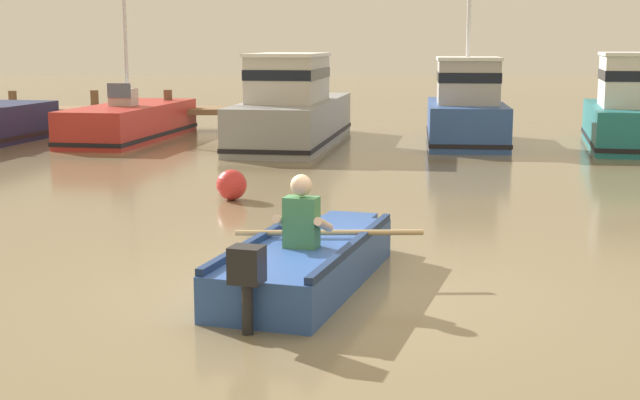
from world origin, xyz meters
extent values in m
plane|color=#7A6B4C|center=(0.00, 0.00, 0.00)|extent=(120.00, 120.00, 0.00)
cube|color=brown|center=(-6.92, 16.80, 0.57)|extent=(10.48, 1.50, 0.16)
cylinder|color=brown|center=(-9.35, 17.50, 0.55)|extent=(0.24, 0.24, 1.09)
cylinder|color=brown|center=(-6.92, 17.50, 0.55)|extent=(0.24, 0.24, 1.11)
cylinder|color=brown|center=(-4.50, 16.10, 0.60)|extent=(0.24, 0.24, 1.19)
cylinder|color=brown|center=(-2.08, 17.50, 0.49)|extent=(0.24, 0.24, 0.98)
cube|color=#2D519E|center=(-0.25, 0.16, 0.22)|extent=(1.93, 3.28, 0.44)
cube|color=#2D519E|center=(0.24, 1.82, 0.22)|extent=(0.69, 0.55, 0.42)
cube|color=navy|center=(-0.74, 0.31, 0.47)|extent=(0.94, 2.94, 0.08)
cube|color=navy|center=(0.24, 0.02, 0.47)|extent=(0.94, 2.94, 0.08)
cube|color=#3C62B2|center=(-0.28, 0.07, 0.40)|extent=(1.05, 0.55, 0.06)
cylinder|color=black|center=(-0.71, -1.42, 0.27)|extent=(0.12, 0.12, 0.54)
cube|color=black|center=(-0.71, -1.42, 0.62)|extent=(0.34, 0.31, 0.32)
cube|color=#3F7F4C|center=(-0.29, 0.02, 0.70)|extent=(0.39, 0.31, 0.52)
sphere|color=beige|center=(-0.29, 0.02, 1.08)|extent=(0.22, 0.22, 0.22)
cylinder|color=beige|center=(-0.49, 0.13, 0.68)|extent=(0.21, 0.43, 0.23)
cylinder|color=beige|center=(-0.07, 0.00, 0.68)|extent=(0.21, 0.43, 0.23)
cylinder|color=tan|center=(-0.01, 0.46, 0.50)|extent=(2.00, 0.12, 0.06)
cube|color=#B72D28|center=(-5.16, 14.25, 0.45)|extent=(2.66, 5.73, 0.90)
cube|color=black|center=(-5.16, 14.25, 0.16)|extent=(2.70, 5.78, 0.10)
cube|color=#B2ADA3|center=(-5.23, 13.84, 1.12)|extent=(0.69, 0.60, 0.44)
cube|color=slate|center=(-5.27, 13.58, 1.30)|extent=(0.61, 0.14, 0.36)
cylinder|color=silver|center=(-5.18, 14.11, 2.58)|extent=(0.10, 0.10, 3.35)
cube|color=gray|center=(-0.90, 13.38, 0.54)|extent=(2.98, 7.00, 1.09)
cube|color=black|center=(-0.90, 13.38, 0.19)|extent=(3.02, 7.05, 0.10)
cube|color=beige|center=(-0.99, 12.78, 1.62)|extent=(1.96, 3.05, 1.07)
cube|color=black|center=(-0.99, 12.78, 1.76)|extent=(2.00, 3.08, 0.24)
cube|color=white|center=(-0.99, 12.78, 2.20)|extent=(2.06, 3.20, 0.08)
cube|color=#2D519E|center=(3.38, 13.34, 0.51)|extent=(2.25, 4.56, 1.03)
cube|color=black|center=(3.38, 13.34, 0.18)|extent=(2.29, 4.60, 0.10)
cube|color=#B2ADA3|center=(3.34, 12.94, 1.55)|extent=(1.60, 1.98, 1.04)
cube|color=black|center=(3.34, 12.94, 1.68)|extent=(1.63, 2.01, 0.24)
cube|color=white|center=(3.34, 12.94, 2.11)|extent=(1.68, 2.08, 0.08)
cylinder|color=silver|center=(3.37, 13.23, 2.89)|extent=(0.10, 0.10, 3.72)
cube|color=#1E727A|center=(7.25, 12.73, 0.50)|extent=(2.93, 5.27, 1.00)
cube|color=black|center=(7.25, 12.73, 0.18)|extent=(2.98, 5.32, 0.10)
cube|color=silver|center=(7.15, 12.29, 1.59)|extent=(1.91, 2.36, 1.18)
cube|color=black|center=(7.15, 12.29, 1.74)|extent=(1.94, 2.40, 0.24)
cube|color=white|center=(7.15, 12.29, 2.22)|extent=(2.00, 2.48, 0.08)
sphere|color=red|center=(-1.57, 5.27, 0.25)|extent=(0.49, 0.49, 0.49)
camera|label=1|loc=(-0.01, -8.83, 2.50)|focal=50.17mm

